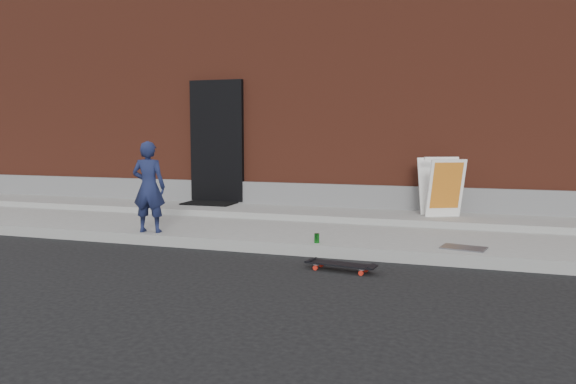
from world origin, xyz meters
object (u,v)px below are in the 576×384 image
at_px(child, 149,187).
at_px(skateboard, 341,265).
at_px(soda_can, 317,238).
at_px(pizza_sign, 441,186).

distance_m(child, skateboard, 3.13).
xyz_separation_m(skateboard, soda_can, (-0.48, 0.76, 0.14)).
relative_size(child, skateboard, 1.60).
height_order(skateboard, soda_can, soda_can).
bearing_deg(child, pizza_sign, -160.06).
relative_size(child, soda_can, 10.57).
bearing_deg(child, soda_can, 169.48).
height_order(pizza_sign, soda_can, pizza_sign).
bearing_deg(pizza_sign, soda_can, -122.18).
bearing_deg(soda_can, child, 179.30).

